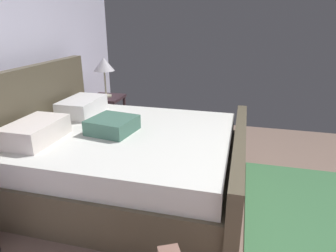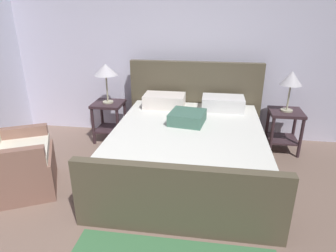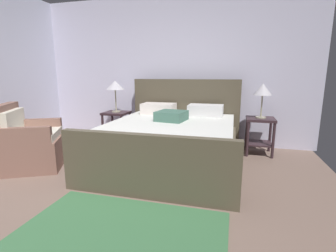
{
  "view_description": "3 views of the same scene",
  "coord_description": "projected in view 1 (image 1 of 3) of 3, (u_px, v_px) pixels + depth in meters",
  "views": [
    {
      "loc": [
        -2.17,
        0.53,
        1.66
      ],
      "look_at": [
        0.34,
        1.18,
        0.71
      ],
      "focal_mm": 31.68,
      "sensor_mm": 36.0,
      "label": 1
    },
    {
      "loc": [
        0.56,
        -1.65,
        1.94
      ],
      "look_at": [
        0.19,
        0.79,
        0.94
      ],
      "focal_mm": 31.84,
      "sensor_mm": 36.0,
      "label": 2
    },
    {
      "loc": [
        1.16,
        -1.76,
        1.28
      ],
      "look_at": [
        0.46,
        0.86,
        0.72
      ],
      "focal_mm": 26.4,
      "sensor_mm": 36.0,
      "label": 3
    }
  ],
  "objects": [
    {
      "name": "nightstand_right",
      "position": [
        107.0,
        110.0,
        4.29
      ],
      "size": [
        0.44,
        0.44,
        0.6
      ],
      "color": "#37252B",
      "rests_on": "ground"
    },
    {
      "name": "ground_plane",
      "position": [
        297.0,
        235.0,
        2.42
      ],
      "size": [
        5.04,
        5.62,
        0.02
      ],
      "primitive_type": "cube",
      "color": "#7F6659"
    },
    {
      "name": "bed",
      "position": [
        124.0,
        157.0,
        2.97
      ],
      "size": [
        1.92,
        2.2,
        1.21
      ],
      "color": "brown",
      "rests_on": "ground"
    },
    {
      "name": "table_lamp_right",
      "position": [
        104.0,
        65.0,
        4.07
      ],
      "size": [
        0.29,
        0.29,
        0.55
      ],
      "color": "#B7B293",
      "rests_on": "nightstand_right"
    },
    {
      "name": "area_rug",
      "position": [
        305.0,
        212.0,
        2.68
      ],
      "size": [
        1.72,
        1.05,
        0.01
      ],
      "primitive_type": "cube",
      "rotation": [
        0.0,
        0.0,
        -0.0
      ],
      "color": "#3F7548",
      "rests_on": "ground"
    }
  ]
}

